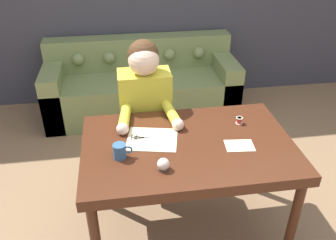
% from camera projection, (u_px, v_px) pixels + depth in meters
% --- Properties ---
extents(ground_plane, '(16.00, 16.00, 0.00)m').
position_uv_depth(ground_plane, '(187.00, 224.00, 2.61)').
color(ground_plane, '#846647').
extents(dining_table, '(1.30, 0.84, 0.76)m').
position_uv_depth(dining_table, '(188.00, 153.00, 2.23)').
color(dining_table, '#472314').
rests_on(dining_table, ground_plane).
extents(couch, '(2.04, 0.76, 0.79)m').
position_uv_depth(couch, '(142.00, 86.00, 3.93)').
color(couch, olive).
rests_on(couch, ground_plane).
extents(person, '(0.44, 0.57, 1.24)m').
position_uv_depth(person, '(146.00, 118.00, 2.68)').
color(person, '#33281E').
rests_on(person, ground_plane).
extents(pattern_paper_main, '(0.36, 0.32, 0.00)m').
position_uv_depth(pattern_paper_main, '(152.00, 139.00, 2.22)').
color(pattern_paper_main, beige).
rests_on(pattern_paper_main, dining_table).
extents(pattern_paper_offcut, '(0.19, 0.14, 0.00)m').
position_uv_depth(pattern_paper_offcut, '(239.00, 146.00, 2.16)').
color(pattern_paper_offcut, beige).
rests_on(pattern_paper_offcut, dining_table).
extents(scissors, '(0.20, 0.09, 0.01)m').
position_uv_depth(scissors, '(140.00, 138.00, 2.23)').
color(scissors, silver).
rests_on(scissors, dining_table).
extents(mug, '(0.11, 0.08, 0.09)m').
position_uv_depth(mug, '(120.00, 151.00, 2.04)').
color(mug, '#335B84').
rests_on(mug, dining_table).
extents(thread_spool, '(0.04, 0.04, 0.05)m').
position_uv_depth(thread_spool, '(239.00, 121.00, 2.37)').
color(thread_spool, red).
rests_on(thread_spool, dining_table).
extents(pin_cushion, '(0.07, 0.07, 0.07)m').
position_uv_depth(pin_cushion, '(163.00, 165.00, 1.95)').
color(pin_cushion, '#4C3828').
rests_on(pin_cushion, dining_table).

